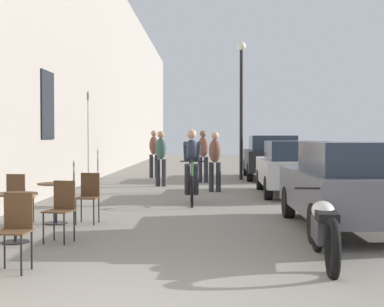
{
  "coord_description": "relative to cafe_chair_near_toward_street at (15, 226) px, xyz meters",
  "views": [
    {
      "loc": [
        0.77,
        -4.55,
        1.54
      ],
      "look_at": [
        0.38,
        11.24,
        1.07
      ],
      "focal_mm": 53.57,
      "sensor_mm": 36.0,
      "label": 1
    }
  ],
  "objects": [
    {
      "name": "pedestrian_mid",
      "position": [
        0.78,
        11.19,
        0.45
      ],
      "size": [
        0.38,
        0.3,
        1.71
      ],
      "color": "#26262D",
      "rests_on": "ground_plane"
    },
    {
      "name": "cafe_chair_mid_toward_street",
      "position": [
        0.07,
        1.81,
        0.0
      ],
      "size": [
        0.45,
        0.45,
        0.89
      ],
      "color": "black",
      "rests_on": "ground_plane"
    },
    {
      "name": "cafe_chair_far_toward_wall",
      "position": [
        0.1,
        3.61,
        0.0
      ],
      "size": [
        0.41,
        0.41,
        0.89
      ],
      "color": "black",
      "rests_on": "ground_plane"
    },
    {
      "name": "parked_car_third",
      "position": [
        4.56,
        14.51,
        0.3
      ],
      "size": [
        1.96,
        4.48,
        1.58
      ],
      "color": "black",
      "rests_on": "ground_plane"
    },
    {
      "name": "cyclist_on_bicycle",
      "position": [
        1.86,
        6.63,
        0.29
      ],
      "size": [
        0.52,
        1.76,
        1.74
      ],
      "color": "black",
      "rests_on": "ground_plane"
    },
    {
      "name": "cafe_table_far",
      "position": [
        -0.47,
        3.54,
        0.0
      ],
      "size": [
        0.64,
        0.64,
        0.72
      ],
      "color": "black",
      "rests_on": "ground_plane"
    },
    {
      "name": "parked_car_second",
      "position": [
        4.48,
        8.69,
        0.22
      ],
      "size": [
        1.77,
        4.05,
        1.43
      ],
      "color": "#B7B7BC",
      "rests_on": "ground_plane"
    },
    {
      "name": "parked_car_nearest",
      "position": [
        4.54,
        2.95,
        0.24
      ],
      "size": [
        1.75,
        4.1,
        1.45
      ],
      "color": "#595960",
      "rests_on": "ground_plane"
    },
    {
      "name": "pedestrian_furthest",
      "position": [
        0.23,
        14.84,
        0.48
      ],
      "size": [
        0.38,
        0.3,
        1.77
      ],
      "color": "#26262D",
      "rests_on": "ground_plane"
    },
    {
      "name": "building_facade_left",
      "position": [
        -2.03,
        12.08,
        3.68
      ],
      "size": [
        0.54,
        68.0,
        8.39
      ],
      "color": "gray",
      "rests_on": "ground_plane"
    },
    {
      "name": "cafe_table_mid",
      "position": [
        -0.58,
        1.73,
        0.0
      ],
      "size": [
        0.64,
        0.64,
        0.72
      ],
      "color": "black",
      "rests_on": "ground_plane"
    },
    {
      "name": "pedestrian_near",
      "position": [
        2.43,
        9.5,
        0.43
      ],
      "size": [
        0.36,
        0.27,
        1.68
      ],
      "color": "#26262D",
      "rests_on": "ground_plane"
    },
    {
      "name": "pedestrian_far",
      "position": [
        2.08,
        12.64,
        0.47
      ],
      "size": [
        0.37,
        0.28,
        1.75
      ],
      "color": "#26262D",
      "rests_on": "ground_plane"
    },
    {
      "name": "parked_motorcycle",
      "position": [
        3.63,
        0.53,
        -0.11
      ],
      "size": [
        0.62,
        2.15,
        0.92
      ],
      "color": "black",
      "rests_on": "ground_plane"
    },
    {
      "name": "street_lamp",
      "position": [
        3.43,
        13.93,
        2.59
      ],
      "size": [
        0.32,
        0.32,
        4.9
      ],
      "color": "black",
      "rests_on": "ground_plane"
    },
    {
      "name": "cafe_chair_far_toward_street",
      "position": [
        -1.1,
        3.46,
        0.0
      ],
      "size": [
        0.43,
        0.43,
        0.89
      ],
      "color": "black",
      "rests_on": "ground_plane"
    },
    {
      "name": "cafe_chair_near_toward_street",
      "position": [
        0.0,
        0.0,
        0.0
      ],
      "size": [
        0.4,
        0.4,
        0.89
      ],
      "color": "black",
      "rests_on": "ground_plane"
    }
  ]
}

